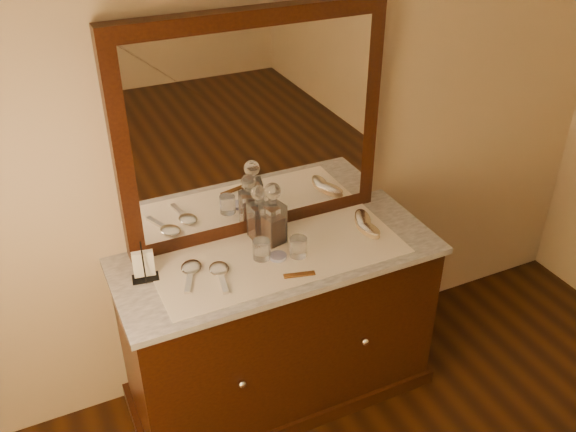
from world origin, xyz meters
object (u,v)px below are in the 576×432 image
object	(u,v)px
comb	(299,275)
decanter_right	(273,220)
napkin_rack	(144,266)
decanter_left	(259,218)
dresser_cabinet	(279,329)
mirror_frame	(254,128)
brush_near	(368,229)
hand_mirror_outer	(191,270)
pin_dish	(278,256)
hand_mirror_inner	(220,271)
brush_far	(363,220)

from	to	relation	value
comb	decanter_right	world-z (taller)	decanter_right
napkin_rack	decanter_left	bearing A→B (deg)	8.23
dresser_cabinet	mirror_frame	xyz separation A→B (m)	(0.00, 0.25, 0.94)
mirror_frame	brush_near	world-z (taller)	mirror_frame
comb	hand_mirror_outer	size ratio (longest dim) A/B	0.58
mirror_frame	brush_near	size ratio (longest dim) A/B	7.47
decanter_left	decanter_right	bearing A→B (deg)	-55.10
mirror_frame	pin_dish	size ratio (longest dim) A/B	15.55
decanter_right	hand_mirror_outer	size ratio (longest dim) A/B	1.31
hand_mirror_outer	hand_mirror_inner	xyz separation A→B (m)	(0.11, -0.06, -0.00)
pin_dish	mirror_frame	bearing A→B (deg)	86.47
pin_dish	hand_mirror_outer	distance (m)	0.38
hand_mirror_inner	hand_mirror_outer	bearing A→B (deg)	150.24
hand_mirror_outer	hand_mirror_inner	size ratio (longest dim) A/B	1.01
dresser_cabinet	mirror_frame	bearing A→B (deg)	90.00
decanter_left	hand_mirror_outer	world-z (taller)	decanter_left
brush_near	hand_mirror_inner	bearing A→B (deg)	179.76
decanter_right	hand_mirror_outer	distance (m)	0.42
dresser_cabinet	decanter_right	xyz separation A→B (m)	(0.02, 0.09, 0.56)
comb	hand_mirror_outer	world-z (taller)	hand_mirror_outer
hand_mirror_inner	brush_near	bearing A→B (deg)	-0.24
comb	brush_near	size ratio (longest dim) A/B	0.83
mirror_frame	brush_near	bearing A→B (deg)	-32.48
decanter_left	brush_far	world-z (taller)	decanter_left
comb	decanter_left	xyz separation A→B (m)	(-0.04, 0.33, 0.10)
decanter_left	napkin_rack	bearing A→B (deg)	-171.77
pin_dish	brush_far	xyz separation A→B (m)	(0.47, 0.08, 0.02)
mirror_frame	brush_far	world-z (taller)	mirror_frame
napkin_rack	hand_mirror_inner	bearing A→B (deg)	-18.99
pin_dish	decanter_right	distance (m)	0.17
mirror_frame	pin_dish	world-z (taller)	mirror_frame
mirror_frame	decanter_right	size ratio (longest dim) A/B	4.02
pin_dish	decanter_left	xyz separation A→B (m)	(-0.01, 0.18, 0.10)
brush_near	dresser_cabinet	bearing A→B (deg)	175.65
decanter_right	brush_far	size ratio (longest dim) A/B	1.69
hand_mirror_inner	decanter_left	bearing A→B (deg)	35.10
dresser_cabinet	decanter_left	bearing A→B (deg)	100.53
brush_near	hand_mirror_outer	size ratio (longest dim) A/B	0.70
brush_near	hand_mirror_outer	world-z (taller)	brush_near
mirror_frame	decanter_left	xyz separation A→B (m)	(-0.03, -0.10, -0.39)
napkin_rack	hand_mirror_inner	distance (m)	0.31
pin_dish	napkin_rack	size ratio (longest dim) A/B	0.47
mirror_frame	hand_mirror_inner	size ratio (longest dim) A/B	5.32
brush_near	hand_mirror_inner	world-z (taller)	brush_near
comb	brush_far	size ratio (longest dim) A/B	0.75
napkin_rack	decanter_left	xyz separation A→B (m)	(0.54, 0.08, 0.04)
napkin_rack	decanter_right	size ratio (longest dim) A/B	0.55
brush_near	hand_mirror_outer	xyz separation A→B (m)	(-0.83, 0.06, -0.01)
brush_far	hand_mirror_inner	xyz separation A→B (m)	(-0.74, -0.07, -0.01)
brush_far	dresser_cabinet	bearing A→B (deg)	-174.43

